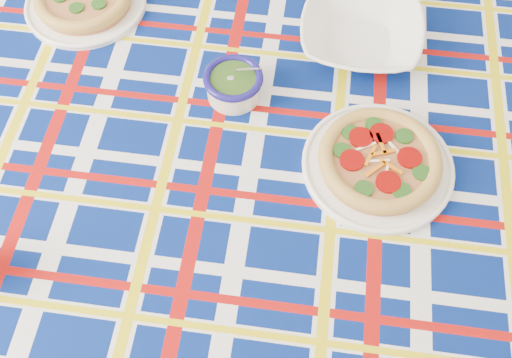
{
  "coord_description": "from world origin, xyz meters",
  "views": [
    {
      "loc": [
        0.35,
        -0.74,
        1.59
      ],
      "look_at": [
        0.41,
        -0.24,
        0.72
      ],
      "focal_mm": 40.0,
      "sensor_mm": 36.0,
      "label": 1
    }
  ],
  "objects_px": {
    "dining_table": "(292,174)",
    "serving_bowl": "(361,34)",
    "main_focaccia_plate": "(380,160)",
    "pesto_bowl": "(233,83)"
  },
  "relations": [
    {
      "from": "dining_table",
      "to": "serving_bowl",
      "type": "height_order",
      "value": "serving_bowl"
    },
    {
      "from": "main_focaccia_plate",
      "to": "serving_bowl",
      "type": "bearing_deg",
      "value": 84.88
    },
    {
      "from": "pesto_bowl",
      "to": "serving_bowl",
      "type": "distance_m",
      "value": 0.29
    },
    {
      "from": "dining_table",
      "to": "pesto_bowl",
      "type": "relative_size",
      "value": 14.18
    },
    {
      "from": "dining_table",
      "to": "main_focaccia_plate",
      "type": "distance_m",
      "value": 0.18
    },
    {
      "from": "dining_table",
      "to": "pesto_bowl",
      "type": "bearing_deg",
      "value": 136.79
    },
    {
      "from": "dining_table",
      "to": "main_focaccia_plate",
      "type": "height_order",
      "value": "main_focaccia_plate"
    },
    {
      "from": "pesto_bowl",
      "to": "main_focaccia_plate",
      "type": "bearing_deg",
      "value": -39.07
    },
    {
      "from": "dining_table",
      "to": "serving_bowl",
      "type": "bearing_deg",
      "value": 70.12
    },
    {
      "from": "main_focaccia_plate",
      "to": "pesto_bowl",
      "type": "relative_size",
      "value": 2.45
    }
  ]
}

